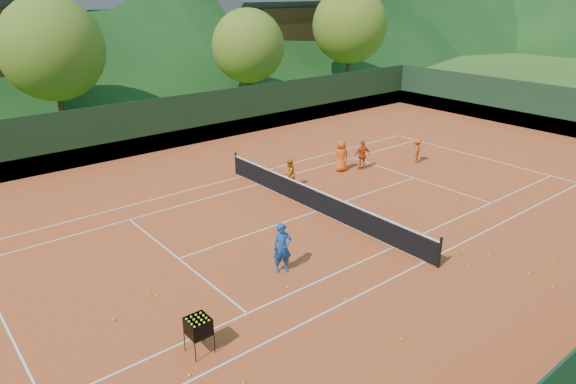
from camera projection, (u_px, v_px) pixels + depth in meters
ground at (317, 211)px, 21.34m from camera, size 400.00×400.00×0.00m
clay_court at (317, 211)px, 21.34m from camera, size 40.00×24.00×0.02m
coach at (282, 248)px, 16.48m from camera, size 0.73×0.63×1.70m
student_a at (289, 174)px, 23.55m from camera, size 0.79×0.69×1.40m
student_b at (362, 155)px, 26.01m from camera, size 0.95×0.63×1.50m
student_c at (341, 156)px, 25.73m from camera, size 0.90×0.71×1.61m
student_d at (416, 151)px, 27.00m from camera, size 1.01×0.81×1.36m
tennis_ball_0 at (287, 287)px, 15.82m from camera, size 0.07×0.07×0.07m
tennis_ball_1 at (489, 255)px, 17.74m from camera, size 0.07×0.07×0.07m
tennis_ball_3 at (189, 375)px, 12.23m from camera, size 0.07×0.07×0.07m
tennis_ball_4 at (529, 273)px, 16.60m from camera, size 0.07×0.07×0.07m
tennis_ball_5 at (468, 266)px, 17.03m from camera, size 0.07×0.07×0.07m
tennis_ball_6 at (346, 300)px, 15.20m from camera, size 0.07×0.07×0.07m
tennis_ball_7 at (457, 200)px, 22.40m from camera, size 0.07×0.07×0.07m
tennis_ball_8 at (464, 249)px, 18.15m from camera, size 0.07×0.07×0.07m
tennis_ball_9 at (244, 382)px, 12.00m from camera, size 0.07×0.07×0.07m
tennis_ball_10 at (157, 296)px, 15.40m from camera, size 0.07×0.07×0.07m
tennis_ball_11 at (401, 339)px, 13.48m from camera, size 0.07×0.07×0.07m
tennis_ball_12 at (114, 320)px, 14.28m from camera, size 0.07×0.07×0.07m
tennis_ball_13 at (443, 187)px, 23.88m from camera, size 0.07×0.07×0.07m
tennis_ball_14 at (272, 243)px, 18.55m from camera, size 0.07×0.07×0.07m
tennis_ball_15 at (554, 259)px, 17.48m from camera, size 0.07×0.07×0.07m
tennis_ball_16 at (149, 291)px, 15.62m from camera, size 0.07×0.07×0.07m
tennis_ball_17 at (298, 232)px, 19.43m from camera, size 0.07×0.07×0.07m
tennis_ball_18 at (553, 287)px, 15.84m from camera, size 0.07×0.07×0.07m
tennis_ball_19 at (451, 250)px, 18.08m from camera, size 0.07×0.07×0.07m
court_lines at (317, 211)px, 21.33m from camera, size 23.83×11.03×0.00m
tennis_net at (317, 200)px, 21.15m from camera, size 0.10×12.07×1.10m
perimeter_fence at (317, 183)px, 20.87m from camera, size 40.40×24.24×3.00m
ball_hopper at (198, 327)px, 12.80m from camera, size 0.57×0.57×1.00m
chalet_mid at (120, 31)px, 47.51m from camera, size 12.65×8.82×11.45m
chalet_right at (266, 24)px, 52.75m from camera, size 11.50×8.82×11.91m
tree_b at (52, 49)px, 31.48m from camera, size 6.40×6.40×8.40m
tree_c at (248, 46)px, 39.22m from camera, size 5.60×5.60×7.35m
tree_d at (350, 25)px, 46.63m from camera, size 6.80×6.80×8.93m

